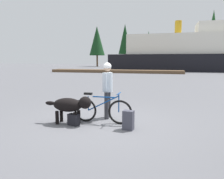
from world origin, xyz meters
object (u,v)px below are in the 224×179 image
backpack (128,120)px  handbag_pannier (74,120)px  bicycle (102,110)px  dog (71,105)px  person_cyclist (107,85)px  ferry_boat (200,53)px

backpack → handbag_pannier: bearing=-179.2°
bicycle → dog: bicycle is taller
bicycle → handbag_pannier: bicycle is taller
bicycle → person_cyclist: bearing=87.9°
dog → ferry_boat: size_ratio=0.05×
bicycle → backpack: bearing=-25.6°
dog → backpack: (1.70, -0.09, -0.29)m
ferry_boat → backpack: bearing=-100.3°
dog → ferry_boat: bearing=76.8°
backpack → handbag_pannier: size_ratio=1.59×
dog → ferry_boat: ferry_boat is taller
person_cyclist → dog: person_cyclist is taller
bicycle → ferry_boat: ferry_boat is taller
bicycle → backpack: size_ratio=3.44×
dog → handbag_pannier: bearing=-39.7°
bicycle → dog: (-0.84, -0.32, 0.17)m
handbag_pannier → ferry_boat: size_ratio=0.01×
dog → handbag_pannier: (0.14, -0.11, -0.39)m
backpack → person_cyclist: bearing=131.4°
bicycle → person_cyclist: (0.02, 0.55, 0.68)m
backpack → dog: bearing=176.9°
person_cyclist → backpack: 1.51m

